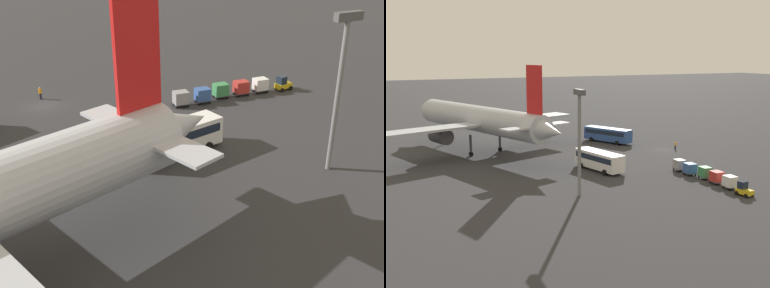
% 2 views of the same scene
% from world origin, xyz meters
% --- Properties ---
extents(ground_plane, '(600.00, 600.00, 0.00)m').
position_xyz_m(ground_plane, '(0.00, 0.00, 0.00)').
color(ground_plane, '#2D2D30').
extents(airplane, '(48.96, 42.16, 18.40)m').
position_xyz_m(airplane, '(13.46, 36.01, 6.92)').
color(airplane, '#B2B7C1').
rests_on(airplane, ground).
extents(shuttle_bus_near, '(11.99, 7.70, 3.36)m').
position_xyz_m(shuttle_bus_near, '(12.98, 6.66, 2.01)').
color(shuttle_bus_near, '#2D5199').
rests_on(shuttle_bus_near, ground).
extents(shuttle_bus_far, '(10.90, 5.15, 3.38)m').
position_xyz_m(shuttle_bus_far, '(-10.35, 20.62, 2.02)').
color(shuttle_bus_far, white).
rests_on(shuttle_bus_far, ground).
extents(baggage_tug, '(2.54, 1.89, 2.10)m').
position_xyz_m(baggage_tug, '(-32.66, 8.25, 0.94)').
color(baggage_tug, gold).
rests_on(baggage_tug, ground).
extents(worker_person, '(0.38, 0.38, 1.74)m').
position_xyz_m(worker_person, '(-0.22, -2.87, 0.87)').
color(worker_person, '#1E1E2D').
rests_on(worker_person, ground).
extents(cargo_cart_white, '(2.09, 1.79, 2.06)m').
position_xyz_m(cargo_cart_white, '(-29.15, 7.75, 1.19)').
color(cargo_cart_white, '#38383D').
rests_on(cargo_cart_white, ground).
extents(cargo_cart_red, '(2.09, 1.79, 2.06)m').
position_xyz_m(cargo_cart_red, '(-26.01, 7.65, 1.19)').
color(cargo_cart_red, '#38383D').
rests_on(cargo_cart_red, ground).
extents(cargo_cart_green, '(2.09, 1.79, 2.06)m').
position_xyz_m(cargo_cart_green, '(-22.87, 7.40, 1.19)').
color(cargo_cart_green, '#38383D').
rests_on(cargo_cart_green, ground).
extents(cargo_cart_blue, '(2.09, 1.79, 2.06)m').
position_xyz_m(cargo_cart_blue, '(-19.72, 8.08, 1.19)').
color(cargo_cart_blue, '#38383D').
rests_on(cargo_cart_blue, ground).
extents(cargo_cart_grey, '(2.09, 1.79, 2.06)m').
position_xyz_m(cargo_cart_grey, '(-16.58, 7.96, 1.19)').
color(cargo_cart_grey, '#38383D').
rests_on(cargo_cart_grey, ground).
extents(light_pole, '(2.80, 0.70, 15.49)m').
position_xyz_m(light_pole, '(-22.82, 30.14, 9.66)').
color(light_pole, slate).
rests_on(light_pole, ground).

